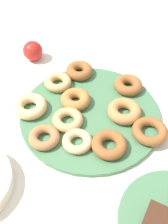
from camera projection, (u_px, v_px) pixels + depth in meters
name	position (u px, v px, depth m)	size (l,w,h in m)	color
ground_plane	(90.00, 116.00, 0.78)	(2.40, 2.40, 0.00)	white
donut_plate	(90.00, 114.00, 0.77)	(0.38, 0.38, 0.01)	#4C7F56
donut_0	(30.00, 106.00, 0.77)	(0.09, 0.09, 0.03)	#EABC84
donut_1	(109.00, 145.00, 0.68)	(0.09, 0.09, 0.03)	#995B2D
donut_2	(124.00, 111.00, 0.75)	(0.09, 0.09, 0.03)	#C6844C
donut_3	(77.00, 141.00, 0.69)	(0.07, 0.07, 0.02)	#EABC84
donut_4	(76.00, 99.00, 0.78)	(0.08, 0.08, 0.03)	#BC7A3D
donut_5	(44.00, 137.00, 0.70)	(0.08, 0.08, 0.02)	#B27547
donut_6	(128.00, 85.00, 0.82)	(0.08, 0.08, 0.03)	#995B2D
donut_7	(68.00, 120.00, 0.74)	(0.08, 0.08, 0.02)	tan
donut_8	(79.00, 71.00, 0.87)	(0.08, 0.08, 0.03)	#995B2D
donut_9	(150.00, 131.00, 0.71)	(0.09, 0.09, 0.02)	#995B2D
donut_10	(58.00, 82.00, 0.83)	(0.08, 0.08, 0.03)	tan
brownie_far	(158.00, 221.00, 0.55)	(0.05, 0.05, 0.04)	#472819
apple	(33.00, 51.00, 0.93)	(0.07, 0.07, 0.07)	red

